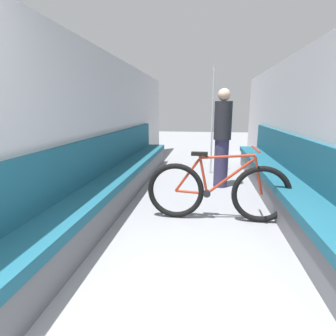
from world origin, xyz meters
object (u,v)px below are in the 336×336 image
bench_seat_row_right (283,184)px  grab_pole_near (212,123)px  bench_seat_row_left (120,178)px  bicycle (217,191)px  passenger_standing (222,137)px

bench_seat_row_right → grab_pole_near: grab_pole_near is taller
bench_seat_row_left → bicycle: bearing=-24.5°
grab_pole_near → bicycle: bearing=-89.2°
bench_seat_row_right → passenger_standing: 1.30m
bicycle → grab_pole_near: 2.58m
bench_seat_row_right → bicycle: bench_seat_row_right is taller
bicycle → grab_pole_near: grab_pole_near is taller
bench_seat_row_right → grab_pole_near: (-1.00, 1.81, 0.76)m
bench_seat_row_left → bench_seat_row_right: same height
bench_seat_row_left → bicycle: size_ratio=3.20×
bench_seat_row_right → grab_pole_near: size_ratio=2.56×
bench_seat_row_right → bicycle: (-0.96, -0.68, 0.06)m
bench_seat_row_right → bicycle: bearing=-144.9°
bench_seat_row_left → bench_seat_row_right: (2.45, 0.00, 0.00)m
bicycle → passenger_standing: size_ratio=1.03×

